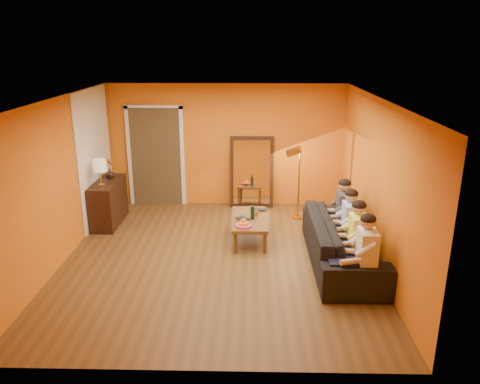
{
  "coord_description": "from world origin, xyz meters",
  "views": [
    {
      "loc": [
        0.53,
        -6.98,
        3.43
      ],
      "look_at": [
        0.35,
        0.5,
        1.0
      ],
      "focal_mm": 35.0,
      "sensor_mm": 36.0,
      "label": 1
    }
  ],
  "objects_px": {
    "mirror_frame": "(252,172)",
    "sideboard": "(109,202)",
    "wine_bottle": "(253,211)",
    "laptop": "(259,211)",
    "person_far_left": "(366,256)",
    "table_lamp": "(101,173)",
    "floor_lamp": "(299,184)",
    "person_far_right": "(344,213)",
    "sofa": "(342,242)",
    "person_mid_left": "(358,239)",
    "dog": "(342,235)",
    "tumbler": "(256,214)",
    "coffee_table": "(250,229)",
    "vase": "(110,173)",
    "person_mid_right": "(350,225)"
  },
  "relations": [
    {
      "from": "coffee_table",
      "to": "person_far_left",
      "type": "bearing_deg",
      "value": -50.44
    },
    {
      "from": "person_far_left",
      "to": "wine_bottle",
      "type": "xyz_separation_m",
      "value": [
        -1.57,
        1.83,
        -0.03
      ]
    },
    {
      "from": "person_far_left",
      "to": "wine_bottle",
      "type": "height_order",
      "value": "person_far_left"
    },
    {
      "from": "dog",
      "to": "floor_lamp",
      "type": "bearing_deg",
      "value": 89.35
    },
    {
      "from": "tumbler",
      "to": "table_lamp",
      "type": "bearing_deg",
      "value": 173.18
    },
    {
      "from": "dog",
      "to": "person_mid_left",
      "type": "bearing_deg",
      "value": -106.95
    },
    {
      "from": "sofa",
      "to": "laptop",
      "type": "bearing_deg",
      "value": 46.69
    },
    {
      "from": "person_far_left",
      "to": "tumbler",
      "type": "height_order",
      "value": "person_far_left"
    },
    {
      "from": "wine_bottle",
      "to": "vase",
      "type": "xyz_separation_m",
      "value": [
        -2.8,
        1.06,
        0.37
      ]
    },
    {
      "from": "mirror_frame",
      "to": "person_mid_left",
      "type": "height_order",
      "value": "mirror_frame"
    },
    {
      "from": "coffee_table",
      "to": "floor_lamp",
      "type": "distance_m",
      "value": 1.56
    },
    {
      "from": "floor_lamp",
      "to": "wine_bottle",
      "type": "relative_size",
      "value": 4.65
    },
    {
      "from": "floor_lamp",
      "to": "vase",
      "type": "bearing_deg",
      "value": -165.99
    },
    {
      "from": "mirror_frame",
      "to": "laptop",
      "type": "bearing_deg",
      "value": -84.46
    },
    {
      "from": "dog",
      "to": "wine_bottle",
      "type": "relative_size",
      "value": 2.04
    },
    {
      "from": "floor_lamp",
      "to": "coffee_table",
      "type": "bearing_deg",
      "value": -118.56
    },
    {
      "from": "coffee_table",
      "to": "person_mid_right",
      "type": "relative_size",
      "value": 1.0
    },
    {
      "from": "sideboard",
      "to": "table_lamp",
      "type": "distance_m",
      "value": 0.74
    },
    {
      "from": "sofa",
      "to": "person_far_right",
      "type": "relative_size",
      "value": 2.09
    },
    {
      "from": "person_far_right",
      "to": "laptop",
      "type": "xyz_separation_m",
      "value": [
        -1.44,
        0.58,
        -0.18
      ]
    },
    {
      "from": "coffee_table",
      "to": "person_far_left",
      "type": "xyz_separation_m",
      "value": [
        1.62,
        -1.88,
        0.4
      ]
    },
    {
      "from": "floor_lamp",
      "to": "person_mid_left",
      "type": "distance_m",
      "value": 2.53
    },
    {
      "from": "mirror_frame",
      "to": "floor_lamp",
      "type": "relative_size",
      "value": 1.06
    },
    {
      "from": "wine_bottle",
      "to": "laptop",
      "type": "height_order",
      "value": "wine_bottle"
    },
    {
      "from": "mirror_frame",
      "to": "person_far_left",
      "type": "distance_m",
      "value": 4.05
    },
    {
      "from": "person_mid_left",
      "to": "person_mid_right",
      "type": "xyz_separation_m",
      "value": [
        0.0,
        0.55,
        0.0
      ]
    },
    {
      "from": "person_far_left",
      "to": "person_mid_right",
      "type": "relative_size",
      "value": 1.0
    },
    {
      "from": "person_far_left",
      "to": "laptop",
      "type": "xyz_separation_m",
      "value": [
        -1.44,
        2.23,
        -0.18
      ]
    },
    {
      "from": "mirror_frame",
      "to": "coffee_table",
      "type": "bearing_deg",
      "value": -91.09
    },
    {
      "from": "sofa",
      "to": "person_mid_left",
      "type": "distance_m",
      "value": 0.53
    },
    {
      "from": "mirror_frame",
      "to": "sideboard",
      "type": "xyz_separation_m",
      "value": [
        -2.79,
        -1.08,
        -0.34
      ]
    },
    {
      "from": "floor_lamp",
      "to": "tumbler",
      "type": "bearing_deg",
      "value": -118.05
    },
    {
      "from": "person_far_left",
      "to": "laptop",
      "type": "height_order",
      "value": "person_far_left"
    },
    {
      "from": "dog",
      "to": "tumbler",
      "type": "relative_size",
      "value": 7.15
    },
    {
      "from": "table_lamp",
      "to": "mirror_frame",
      "type": "bearing_deg",
      "value": 26.32
    },
    {
      "from": "sideboard",
      "to": "tumbler",
      "type": "relative_size",
      "value": 13.34
    },
    {
      "from": "sideboard",
      "to": "sofa",
      "type": "height_order",
      "value": "sideboard"
    },
    {
      "from": "sofa",
      "to": "person_mid_right",
      "type": "distance_m",
      "value": 0.29
    },
    {
      "from": "vase",
      "to": "sideboard",
      "type": "bearing_deg",
      "value": -90.0
    },
    {
      "from": "coffee_table",
      "to": "tumbler",
      "type": "bearing_deg",
      "value": 43.9
    },
    {
      "from": "tumbler",
      "to": "laptop",
      "type": "bearing_deg",
      "value": 75.38
    },
    {
      "from": "vase",
      "to": "coffee_table",
      "type": "bearing_deg",
      "value": -20.2
    },
    {
      "from": "table_lamp",
      "to": "floor_lamp",
      "type": "distance_m",
      "value": 3.8
    },
    {
      "from": "sideboard",
      "to": "tumbler",
      "type": "height_order",
      "value": "sideboard"
    },
    {
      "from": "mirror_frame",
      "to": "laptop",
      "type": "height_order",
      "value": "mirror_frame"
    },
    {
      "from": "dog",
      "to": "wine_bottle",
      "type": "xyz_separation_m",
      "value": [
        -1.51,
        0.43,
        0.26
      ]
    },
    {
      "from": "vase",
      "to": "person_far_right",
      "type": "bearing_deg",
      "value": -15.89
    },
    {
      "from": "mirror_frame",
      "to": "dog",
      "type": "bearing_deg",
      "value": -56.83
    },
    {
      "from": "floor_lamp",
      "to": "wine_bottle",
      "type": "height_order",
      "value": "floor_lamp"
    },
    {
      "from": "dog",
      "to": "person_mid_right",
      "type": "distance_m",
      "value": 0.42
    }
  ]
}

